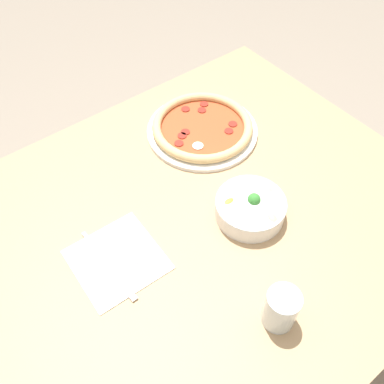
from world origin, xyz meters
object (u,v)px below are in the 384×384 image
(fork, at_px, (127,252))
(knife, at_px, (106,262))
(bowl, at_px, (251,207))
(pizza, at_px, (202,128))
(glass, at_px, (281,309))

(fork, relative_size, knife, 0.81)
(bowl, relative_size, fork, 0.97)
(bowl, height_order, fork, bowl)
(pizza, bearing_deg, fork, 28.37)
(pizza, distance_m, bowl, 0.32)
(pizza, bearing_deg, bowl, 72.88)
(pizza, distance_m, knife, 0.50)
(fork, bearing_deg, knife, -99.53)
(pizza, xyz_separation_m, bowl, (0.10, 0.31, 0.01))
(fork, bearing_deg, bowl, 71.39)
(knife, xyz_separation_m, glass, (-0.22, 0.34, 0.05))
(bowl, distance_m, fork, 0.32)
(fork, xyz_separation_m, knife, (0.05, -0.01, -0.00))
(bowl, height_order, knife, bowl)
(fork, bearing_deg, glass, 25.11)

